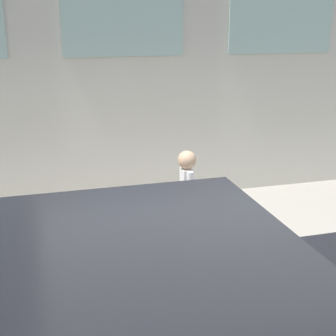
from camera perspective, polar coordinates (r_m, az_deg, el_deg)
sidewalk at (r=5.57m, az=-1.79°, el=-10.21°), size 3.11×60.00×0.13m
fire_hydrant at (r=4.57m, az=-2.56°, el=-11.08°), size 0.33×0.45×0.68m
person at (r=5.05m, az=2.28°, el=-3.27°), size 0.30×0.20×1.23m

